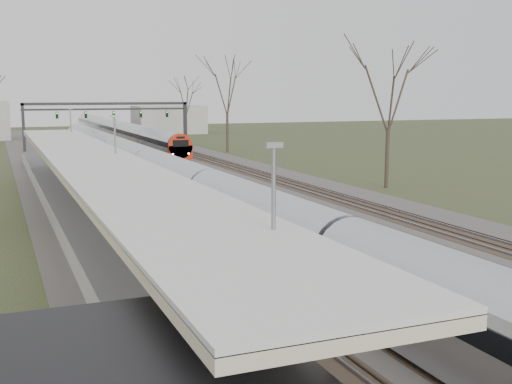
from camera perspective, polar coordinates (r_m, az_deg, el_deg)
track_bed at (r=56.02m, az=-7.93°, el=1.39°), size 24.00×160.00×0.22m
platform at (r=37.22m, az=-15.18°, el=-1.83°), size 3.50×69.00×1.00m
canopy at (r=32.31m, az=-14.41°, el=2.78°), size 4.10×50.00×3.11m
signal_gantry at (r=85.00m, az=-13.04°, el=6.99°), size 21.00×0.59×6.08m
tree_east_far at (r=49.19m, az=11.75°, el=8.73°), size 5.00×5.00×10.30m
train_near at (r=49.72m, az=-9.43°, el=2.08°), size 2.62×90.21×3.05m
train_far at (r=103.64m, az=-12.29°, el=5.39°), size 2.62×75.21×3.05m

